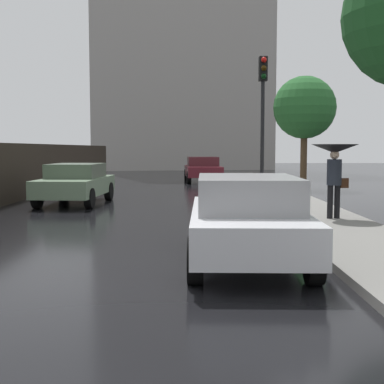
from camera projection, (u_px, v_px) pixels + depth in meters
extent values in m
plane|color=black|center=(57.00, 283.00, 7.28)|extent=(120.00, 120.00, 0.00)
cube|color=slate|center=(76.00, 186.00, 17.59)|extent=(2.04, 4.25, 0.56)
cube|color=#4D5C49|center=(76.00, 171.00, 17.65)|extent=(1.70, 2.16, 0.47)
cylinder|color=black|center=(90.00, 198.00, 16.20)|extent=(0.26, 0.65, 0.64)
cylinder|color=black|center=(37.00, 198.00, 16.30)|extent=(0.26, 0.65, 0.64)
cylinder|color=black|center=(109.00, 191.00, 18.92)|extent=(0.26, 0.65, 0.64)
cylinder|color=black|center=(64.00, 191.00, 19.02)|extent=(0.26, 0.65, 0.64)
cube|color=maroon|center=(203.00, 171.00, 29.00)|extent=(2.09, 4.09, 0.56)
cube|color=#461C22|center=(203.00, 161.00, 29.02)|extent=(1.74, 1.94, 0.50)
cylinder|color=black|center=(186.00, 175.00, 30.28)|extent=(0.26, 0.68, 0.67)
cylinder|color=black|center=(216.00, 175.00, 30.38)|extent=(0.26, 0.68, 0.67)
cylinder|color=black|center=(189.00, 177.00, 27.67)|extent=(0.26, 0.68, 0.67)
cylinder|color=black|center=(221.00, 177.00, 27.77)|extent=(0.26, 0.68, 0.67)
cube|color=silver|center=(247.00, 225.00, 8.54)|extent=(1.86, 4.28, 0.55)
cube|color=gray|center=(247.00, 193.00, 8.38)|extent=(1.60, 2.31, 0.53)
cylinder|color=black|center=(198.00, 229.00, 9.97)|extent=(0.24, 0.67, 0.66)
cylinder|color=black|center=(283.00, 229.00, 9.94)|extent=(0.24, 0.67, 0.66)
cylinder|color=black|center=(196.00, 260.00, 7.18)|extent=(0.24, 0.67, 0.66)
cylinder|color=black|center=(314.00, 261.00, 7.15)|extent=(0.24, 0.67, 0.66)
cylinder|color=black|center=(337.00, 202.00, 12.90)|extent=(0.14, 0.14, 0.82)
cylinder|color=black|center=(330.00, 202.00, 12.88)|extent=(0.14, 0.14, 0.82)
cylinder|color=#232833|center=(334.00, 172.00, 12.83)|extent=(0.35, 0.35, 0.63)
sphere|color=beige|center=(335.00, 155.00, 12.79)|extent=(0.22, 0.22, 0.22)
cube|color=#3F2314|center=(344.00, 183.00, 12.88)|extent=(0.21, 0.12, 0.24)
cylinder|color=#4C4C51|center=(335.00, 160.00, 12.80)|extent=(0.02, 0.02, 0.75)
cone|color=black|center=(335.00, 149.00, 12.78)|extent=(1.14, 1.14, 0.22)
cylinder|color=black|center=(262.00, 142.00, 16.60)|extent=(0.12, 0.12, 3.83)
cube|color=black|center=(263.00, 69.00, 16.41)|extent=(0.26, 0.26, 0.75)
sphere|color=red|center=(264.00, 60.00, 16.21)|extent=(0.17, 0.17, 0.17)
sphere|color=#392405|center=(264.00, 68.00, 16.23)|extent=(0.17, 0.17, 0.17)
sphere|color=black|center=(264.00, 76.00, 16.25)|extent=(0.17, 0.17, 0.17)
cylinder|color=#4C3823|center=(304.00, 159.00, 24.08)|extent=(0.30, 0.30, 2.73)
sphere|color=#28662D|center=(305.00, 107.00, 23.89)|extent=(2.85, 2.85, 2.85)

